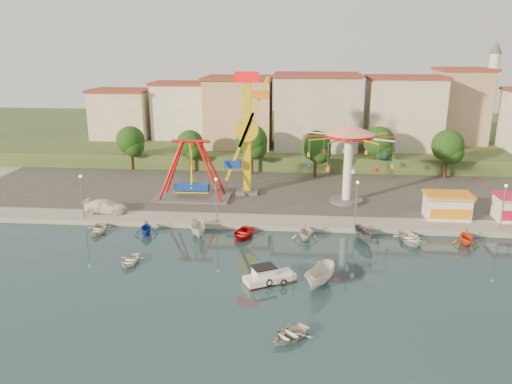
# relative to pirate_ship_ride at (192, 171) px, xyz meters

# --- Properties ---
(ground) EXTENTS (200.00, 200.00, 0.00)m
(ground) POSITION_rel_pirate_ship_ride_xyz_m (12.66, -21.69, -4.39)
(ground) COLOR #132834
(ground) RESTS_ON ground
(quay_deck) EXTENTS (200.00, 100.00, 0.60)m
(quay_deck) POSITION_rel_pirate_ship_ride_xyz_m (12.66, 40.31, -4.09)
(quay_deck) COLOR #9E998E
(quay_deck) RESTS_ON ground
(asphalt_pad) EXTENTS (90.00, 28.00, 0.01)m
(asphalt_pad) POSITION_rel_pirate_ship_ride_xyz_m (12.66, 8.31, -3.79)
(asphalt_pad) COLOR #4C4944
(asphalt_pad) RESTS_ON quay_deck
(hill_terrace) EXTENTS (200.00, 60.00, 3.00)m
(hill_terrace) POSITION_rel_pirate_ship_ride_xyz_m (12.66, 45.31, -2.89)
(hill_terrace) COLOR #384C26
(hill_terrace) RESTS_ON ground
(pirate_ship_ride) EXTENTS (10.00, 5.00, 8.00)m
(pirate_ship_ride) POSITION_rel_pirate_ship_ride_xyz_m (0.00, 0.00, 0.00)
(pirate_ship_ride) COLOR #59595E
(pirate_ship_ride) RESTS_ON quay_deck
(kamikaze_tower) EXTENTS (4.58, 3.10, 16.50)m
(kamikaze_tower) POSITION_rel_pirate_ship_ride_xyz_m (7.26, 2.91, 4.18)
(kamikaze_tower) COLOR #59595E
(kamikaze_tower) RESTS_ON quay_deck
(wave_swinger) EXTENTS (11.60, 11.60, 10.40)m
(wave_swinger) POSITION_rel_pirate_ship_ride_xyz_m (20.40, 0.18, 3.80)
(wave_swinger) COLOR #59595E
(wave_swinger) RESTS_ON quay_deck
(booth_left) EXTENTS (5.40, 3.78, 3.08)m
(booth_left) POSITION_rel_pirate_ship_ride_xyz_m (31.71, -5.21, -2.23)
(booth_left) COLOR white
(booth_left) RESTS_ON quay_deck
(lamp_post_0) EXTENTS (0.14, 0.14, 5.00)m
(lamp_post_0) POSITION_rel_pirate_ship_ride_xyz_m (-11.34, -8.69, -1.29)
(lamp_post_0) COLOR #59595E
(lamp_post_0) RESTS_ON quay_deck
(lamp_post_1) EXTENTS (0.14, 0.14, 5.00)m
(lamp_post_1) POSITION_rel_pirate_ship_ride_xyz_m (4.66, -8.69, -1.29)
(lamp_post_1) COLOR #59595E
(lamp_post_1) RESTS_ON quay_deck
(lamp_post_2) EXTENTS (0.14, 0.14, 5.00)m
(lamp_post_2) POSITION_rel_pirate_ship_ride_xyz_m (20.66, -8.69, -1.29)
(lamp_post_2) COLOR #59595E
(lamp_post_2) RESTS_ON quay_deck
(lamp_post_3) EXTENTS (0.14, 0.14, 5.00)m
(lamp_post_3) POSITION_rel_pirate_ship_ride_xyz_m (36.66, -8.69, -1.29)
(lamp_post_3) COLOR #59595E
(lamp_post_3) RESTS_ON quay_deck
(tree_0) EXTENTS (4.60, 4.60, 7.19)m
(tree_0) POSITION_rel_pirate_ship_ride_xyz_m (-13.34, 15.28, 1.08)
(tree_0) COLOR #382314
(tree_0) RESTS_ON quay_deck
(tree_1) EXTENTS (4.35, 4.35, 6.80)m
(tree_1) POSITION_rel_pirate_ship_ride_xyz_m (-3.34, 14.55, 0.81)
(tree_1) COLOR #382314
(tree_1) RESTS_ON quay_deck
(tree_2) EXTENTS (5.02, 5.02, 7.85)m
(tree_2) POSITION_rel_pirate_ship_ride_xyz_m (6.66, 14.12, 1.52)
(tree_2) COLOR #382314
(tree_2) RESTS_ON quay_deck
(tree_3) EXTENTS (4.68, 4.68, 7.32)m
(tree_3) POSITION_rel_pirate_ship_ride_xyz_m (16.66, 12.67, 1.16)
(tree_3) COLOR #382314
(tree_3) RESTS_ON quay_deck
(tree_4) EXTENTS (4.86, 4.86, 7.60)m
(tree_4) POSITION_rel_pirate_ship_ride_xyz_m (26.66, 15.66, 1.35)
(tree_4) COLOR #382314
(tree_4) RESTS_ON quay_deck
(tree_5) EXTENTS (4.83, 4.83, 7.54)m
(tree_5) POSITION_rel_pirate_ship_ride_xyz_m (36.66, 13.84, 1.31)
(tree_5) COLOR #382314
(tree_5) RESTS_ON quay_deck
(building_0) EXTENTS (9.26, 9.53, 11.87)m
(building_0) POSITION_rel_pirate_ship_ride_xyz_m (-20.71, 24.37, 4.54)
(building_0) COLOR beige
(building_0) RESTS_ON hill_terrace
(building_1) EXTENTS (12.33, 9.01, 8.63)m
(building_1) POSITION_rel_pirate_ship_ride_xyz_m (-8.66, 29.69, 2.92)
(building_1) COLOR silver
(building_1) RESTS_ON hill_terrace
(building_2) EXTENTS (11.95, 9.28, 11.23)m
(building_2) POSITION_rel_pirate_ship_ride_xyz_m (4.48, 30.27, 4.22)
(building_2) COLOR tan
(building_2) RESTS_ON hill_terrace
(building_3) EXTENTS (12.59, 10.50, 9.20)m
(building_3) POSITION_rel_pirate_ship_ride_xyz_m (18.27, 27.11, 3.20)
(building_3) COLOR beige
(building_3) RESTS_ON hill_terrace
(building_4) EXTENTS (10.75, 9.23, 9.24)m
(building_4) POSITION_rel_pirate_ship_ride_xyz_m (31.73, 30.51, 3.22)
(building_4) COLOR beige
(building_4) RESTS_ON hill_terrace
(building_5) EXTENTS (12.77, 10.96, 11.21)m
(building_5) POSITION_rel_pirate_ship_ride_xyz_m (45.03, 28.64, 4.21)
(building_5) COLOR tan
(building_5) RESTS_ON hill_terrace
(minaret) EXTENTS (2.80, 2.80, 18.00)m
(minaret) POSITION_rel_pirate_ship_ride_xyz_m (48.66, 32.31, 8.15)
(minaret) COLOR silver
(minaret) RESTS_ON hill_terrace
(cabin_motorboat) EXTENTS (4.86, 3.69, 1.61)m
(cabin_motorboat) POSITION_rel_pirate_ship_ride_xyz_m (11.56, -22.53, -3.96)
(cabin_motorboat) COLOR white
(cabin_motorboat) RESTS_ON ground
(rowboat_a) EXTENTS (2.36, 3.26, 0.67)m
(rowboat_a) POSITION_rel_pirate_ship_ride_xyz_m (-2.14, -19.77, -4.06)
(rowboat_a) COLOR white
(rowboat_a) RESTS_ON ground
(rowboat_b) EXTENTS (4.13, 4.17, 0.71)m
(rowboat_b) POSITION_rel_pirate_ship_ride_xyz_m (13.64, -31.37, -4.04)
(rowboat_b) COLOR silver
(rowboat_b) RESTS_ON ground
(skiff) EXTENTS (3.63, 5.05, 1.83)m
(skiff) POSITION_rel_pirate_ship_ride_xyz_m (16.13, -22.87, -3.48)
(skiff) COLOR silver
(skiff) RESTS_ON ground
(van) EXTENTS (5.39, 2.49, 1.53)m
(van) POSITION_rel_pirate_ship_ride_xyz_m (-9.54, -6.56, -3.03)
(van) COLOR white
(van) RESTS_ON quay_deck
(moored_boat_0) EXTENTS (3.22, 4.04, 0.75)m
(moored_boat_0) POSITION_rel_pirate_ship_ride_xyz_m (-8.45, -11.89, -4.02)
(moored_boat_0) COLOR silver
(moored_boat_0) RESTS_ON ground
(moored_boat_1) EXTENTS (3.15, 3.45, 1.55)m
(moored_boat_1) POSITION_rel_pirate_ship_ride_xyz_m (-2.84, -11.89, -3.62)
(moored_boat_1) COLOR #12369E
(moored_boat_1) RESTS_ON ground
(moored_boat_2) EXTENTS (2.62, 4.41, 1.60)m
(moored_boat_2) POSITION_rel_pirate_ship_ride_xyz_m (3.07, -11.89, -3.59)
(moored_boat_2) COLOR silver
(moored_boat_2) RESTS_ON ground
(moored_boat_3) EXTENTS (3.66, 4.61, 0.86)m
(moored_boat_3) POSITION_rel_pirate_ship_ride_xyz_m (8.08, -11.89, -3.97)
(moored_boat_3) COLOR #B10E11
(moored_boat_3) RESTS_ON ground
(moored_boat_4) EXTENTS (2.92, 3.37, 1.74)m
(moored_boat_4) POSITION_rel_pirate_ship_ride_xyz_m (14.94, -11.89, -3.52)
(moored_boat_4) COLOR silver
(moored_boat_4) RESTS_ON ground
(moored_boat_5) EXTENTS (2.42, 3.95, 1.43)m
(moored_boat_5) POSITION_rel_pirate_ship_ride_xyz_m (21.29, -11.89, -3.68)
(moored_boat_5) COLOR #535257
(moored_boat_5) RESTS_ON ground
(moored_boat_6) EXTENTS (3.67, 4.65, 0.87)m
(moored_boat_6) POSITION_rel_pirate_ship_ride_xyz_m (26.22, -11.89, -3.96)
(moored_boat_6) COLOR white
(moored_boat_6) RESTS_ON ground
(moored_boat_7) EXTENTS (3.02, 3.42, 1.68)m
(moored_boat_7) POSITION_rel_pirate_ship_ride_xyz_m (32.01, -11.89, -3.55)
(moored_boat_7) COLOR #F94916
(moored_boat_7) RESTS_ON ground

